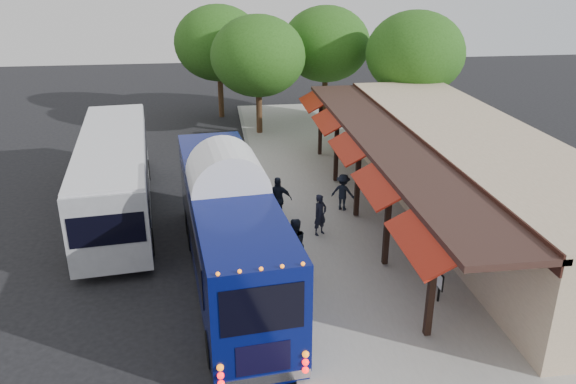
{
  "coord_description": "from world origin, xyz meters",
  "views": [
    {
      "loc": [
        -1.73,
        -16.26,
        9.7
      ],
      "look_at": [
        0.85,
        3.0,
        1.8
      ],
      "focal_mm": 35.0,
      "sensor_mm": 36.0,
      "label": 1
    }
  ],
  "objects_px": {
    "ped_b": "(294,245)",
    "ped_c": "(278,199)",
    "city_bus": "(115,172)",
    "ped_d": "(343,192)",
    "sign_board": "(440,282)",
    "ped_a": "(320,215)",
    "coach_bus": "(229,224)"
  },
  "relations": [
    {
      "from": "coach_bus",
      "to": "ped_c",
      "type": "xyz_separation_m",
      "value": [
        2.05,
        3.89,
        -0.88
      ]
    },
    {
      "from": "ped_c",
      "to": "ped_d",
      "type": "bearing_deg",
      "value": -160.12
    },
    {
      "from": "ped_d",
      "to": "sign_board",
      "type": "height_order",
      "value": "ped_d"
    },
    {
      "from": "city_bus",
      "to": "ped_b",
      "type": "relative_size",
      "value": 6.62
    },
    {
      "from": "ped_a",
      "to": "ped_d",
      "type": "height_order",
      "value": "ped_a"
    },
    {
      "from": "city_bus",
      "to": "ped_d",
      "type": "xyz_separation_m",
      "value": [
        9.32,
        -1.31,
        -0.86
      ]
    },
    {
      "from": "city_bus",
      "to": "ped_a",
      "type": "distance_m",
      "value": 8.71
    },
    {
      "from": "ped_c",
      "to": "ped_a",
      "type": "bearing_deg",
      "value": 139.89
    },
    {
      "from": "ped_b",
      "to": "ped_c",
      "type": "xyz_separation_m",
      "value": [
        -0.07,
        3.9,
        0.0
      ]
    },
    {
      "from": "ped_b",
      "to": "sign_board",
      "type": "bearing_deg",
      "value": 132.29
    },
    {
      "from": "coach_bus",
      "to": "ped_b",
      "type": "height_order",
      "value": "coach_bus"
    },
    {
      "from": "city_bus",
      "to": "ped_d",
      "type": "relative_size",
      "value": 7.86
    },
    {
      "from": "coach_bus",
      "to": "ped_a",
      "type": "bearing_deg",
      "value": 29.66
    },
    {
      "from": "sign_board",
      "to": "ped_a",
      "type": "bearing_deg",
      "value": 116.49
    },
    {
      "from": "coach_bus",
      "to": "ped_c",
      "type": "relative_size",
      "value": 6.25
    },
    {
      "from": "ped_b",
      "to": "ped_d",
      "type": "relative_size",
      "value": 1.19
    },
    {
      "from": "ped_d",
      "to": "ped_a",
      "type": "bearing_deg",
      "value": 87.52
    },
    {
      "from": "ped_c",
      "to": "ped_d",
      "type": "xyz_separation_m",
      "value": [
        2.8,
        0.77,
        -0.15
      ]
    },
    {
      "from": "ped_b",
      "to": "sign_board",
      "type": "distance_m",
      "value": 4.8
    },
    {
      "from": "ped_b",
      "to": "ped_c",
      "type": "relative_size",
      "value": 1.0
    },
    {
      "from": "coach_bus",
      "to": "ped_b",
      "type": "bearing_deg",
      "value": -6.14
    },
    {
      "from": "ped_b",
      "to": "sign_board",
      "type": "relative_size",
      "value": 1.89
    },
    {
      "from": "city_bus",
      "to": "coach_bus",
      "type": "bearing_deg",
      "value": -59.46
    },
    {
      "from": "coach_bus",
      "to": "sign_board",
      "type": "height_order",
      "value": "coach_bus"
    },
    {
      "from": "city_bus",
      "to": "sign_board",
      "type": "bearing_deg",
      "value": -44.83
    },
    {
      "from": "coach_bus",
      "to": "ped_d",
      "type": "distance_m",
      "value": 6.8
    },
    {
      "from": "ped_a",
      "to": "sign_board",
      "type": "xyz_separation_m",
      "value": [
        2.73,
        -5.01,
        -0.14
      ]
    },
    {
      "from": "ped_a",
      "to": "ped_b",
      "type": "height_order",
      "value": "ped_b"
    },
    {
      "from": "ped_c",
      "to": "sign_board",
      "type": "xyz_separation_m",
      "value": [
        4.15,
        -6.42,
        -0.26
      ]
    },
    {
      "from": "coach_bus",
      "to": "ped_a",
      "type": "relative_size",
      "value": 7.18
    },
    {
      "from": "ped_c",
      "to": "sign_board",
      "type": "height_order",
      "value": "ped_c"
    },
    {
      "from": "ped_b",
      "to": "ped_d",
      "type": "distance_m",
      "value": 5.41
    }
  ]
}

